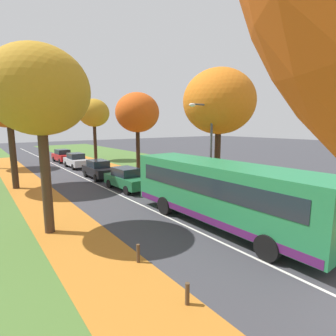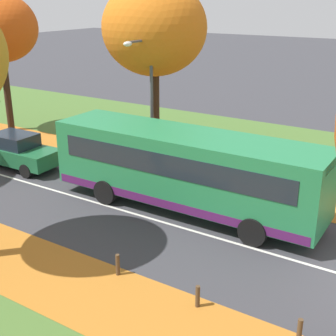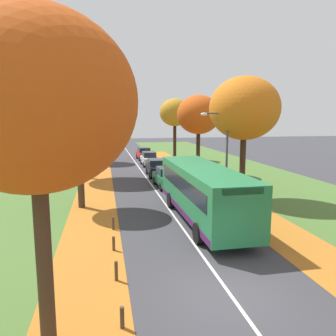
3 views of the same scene
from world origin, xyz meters
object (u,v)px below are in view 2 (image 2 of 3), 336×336
bollard_third (299,332)px  bus (186,167)px  tree_right_mid (0,28)px  bollard_fourth (198,296)px  tree_right_near (154,29)px  streetlamp_right (147,92)px  car_green_lead (17,151)px  bollard_fifth (118,265)px

bollard_third → bus: bus is taller
tree_right_mid → bollard_third: tree_right_mid is taller
bollard_fourth → tree_right_near: bearing=39.2°
bus → bollard_third: bearing=-129.7°
tree_right_mid → bus: 15.58m
streetlamp_right → bus: bearing=-125.0°
bollard_third → car_green_lead: bearing=72.5°
bollard_third → bus: bearing=50.3°
tree_right_mid → streetlamp_right: tree_right_mid is taller
bollard_fourth → streetlamp_right: bearing=42.2°
tree_right_near → car_green_lead: 8.48m
bus → tree_right_near: bearing=44.9°
bollard_fifth → bus: bus is taller
bollard_fifth → streetlamp_right: 8.86m
bollard_third → bollard_fourth: bollard_third is taller
bollard_third → bollard_fourth: bearing=90.1°
bollard_fifth → bus: 5.11m
car_green_lead → bus: bearing=-88.4°
tree_right_near → tree_right_mid: (-0.14, 10.37, -0.34)m
tree_right_near → bollard_third: size_ratio=11.69×
bollard_third → tree_right_mid: bearing=66.4°
tree_right_mid → bollard_third: (-8.91, -20.42, -5.53)m
tree_right_near → streetlamp_right: (-1.81, -0.82, -2.49)m
tree_right_near → bollard_fifth: bearing=-152.3°
tree_right_near → bus: (-4.11, -4.10, -4.52)m
bollard_third → bollard_fifth: bollard_third is taller
tree_right_mid → bollard_third: bearing=-113.6°
streetlamp_right → car_green_lead: size_ratio=1.41×
tree_right_near → bollard_fifth: tree_right_near is taller
bollard_third → bollard_fifth: size_ratio=1.07×
tree_right_mid → bollard_fourth: (-8.92, -17.75, -5.57)m
bollard_fifth → car_green_lead: bearing=64.1°
bollard_fifth → car_green_lead: car_green_lead is taller
bollard_fifth → bus: size_ratio=0.06×
bus → car_green_lead: size_ratio=2.45×
tree_right_near → bus: tree_right_near is taller
tree_right_near → bollard_fifth: 11.74m
bollard_third → bollard_fifth: 5.33m
tree_right_mid → car_green_lead: (-4.21, -5.50, -5.07)m
tree_right_mid → bus: size_ratio=0.75×
tree_right_mid → bollard_fourth: bearing=-116.7°
bollard_fourth → bus: 6.10m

